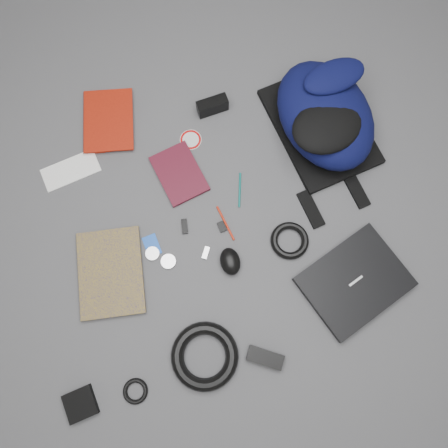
{
  "coord_description": "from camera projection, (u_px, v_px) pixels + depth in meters",
  "views": [
    {
      "loc": [
        -0.04,
        -0.34,
        1.44
      ],
      "look_at": [
        0.0,
        0.0,
        0.02
      ],
      "focal_mm": 35.0,
      "sensor_mm": 36.0,
      "label": 1
    }
  ],
  "objects": [
    {
      "name": "earbud_coil",
      "position": [
        135.0,
        391.0,
        1.35
      ],
      "size": [
        0.1,
        0.1,
        0.01
      ],
      "primitive_type": "torus",
      "rotation": [
        0.0,
        0.0,
        -0.28
      ],
      "color": "black",
      "rests_on": "ground"
    },
    {
      "name": "backpack",
      "position": [
        325.0,
        115.0,
        1.47
      ],
      "size": [
        0.44,
        0.54,
        0.19
      ],
      "primitive_type": null,
      "rotation": [
        0.0,
        0.0,
        0.29
      ],
      "color": "black",
      "rests_on": "ground"
    },
    {
      "name": "power_cord_coil",
      "position": [
        205.0,
        356.0,
        1.36
      ],
      "size": [
        0.28,
        0.28,
        0.04
      ],
      "primitive_type": "torus",
      "rotation": [
        0.0,
        0.0,
        -0.4
      ],
      "color": "black",
      "rests_on": "ground"
    },
    {
      "name": "cable_coil",
      "position": [
        290.0,
        241.0,
        1.46
      ],
      "size": [
        0.14,
        0.14,
        0.02
      ],
      "primitive_type": "torus",
      "rotation": [
        0.0,
        0.0,
        -0.09
      ],
      "color": "black",
      "rests_on": "ground"
    },
    {
      "name": "envelope",
      "position": [
        71.0,
        170.0,
        1.53
      ],
      "size": [
        0.22,
        0.14,
        0.0
      ],
      "primitive_type": "cube",
      "rotation": [
        0.0,
        0.0,
        0.3
      ],
      "color": "white",
      "rests_on": "ground"
    },
    {
      "name": "power_brick",
      "position": [
        265.0,
        358.0,
        1.37
      ],
      "size": [
        0.12,
        0.09,
        0.03
      ],
      "primitive_type": "cube",
      "rotation": [
        0.0,
        0.0,
        -0.43
      ],
      "color": "black",
      "rests_on": "ground"
    },
    {
      "name": "laptop",
      "position": [
        354.0,
        281.0,
        1.42
      ],
      "size": [
        0.4,
        0.37,
        0.03
      ],
      "primitive_type": "cube",
      "rotation": [
        0.0,
        0.0,
        0.49
      ],
      "color": "black",
      "rests_on": "ground"
    },
    {
      "name": "textbook_red",
      "position": [
        83.0,
        123.0,
        1.56
      ],
      "size": [
        0.19,
        0.25,
        0.03
      ],
      "primitive_type": "imported",
      "rotation": [
        0.0,
        0.0,
        -0.06
      ],
      "color": "maroon",
      "rests_on": "ground"
    },
    {
      "name": "id_badge",
      "position": [
        152.0,
        245.0,
        1.47
      ],
      "size": [
        0.06,
        0.08,
        0.0
      ],
      "primitive_type": "cube",
      "rotation": [
        0.0,
        0.0,
        0.26
      ],
      "color": "blue",
      "rests_on": "ground"
    },
    {
      "name": "pen_teal",
      "position": [
        240.0,
        190.0,
        1.51
      ],
      "size": [
        0.03,
        0.12,
        0.01
      ],
      "primitive_type": "cylinder",
      "rotation": [
        1.57,
        0.0,
        -0.17
      ],
      "color": "#0B635C",
      "rests_on": "ground"
    },
    {
      "name": "usb_black",
      "position": [
        185.0,
        226.0,
        1.48
      ],
      "size": [
        0.02,
        0.05,
        0.01
      ],
      "primitive_type": "cube",
      "rotation": [
        0.0,
        0.0,
        -0.01
      ],
      "color": "black",
      "rests_on": "ground"
    },
    {
      "name": "compact_camera",
      "position": [
        212.0,
        106.0,
        1.55
      ],
      "size": [
        0.12,
        0.06,
        0.06
      ],
      "primitive_type": "cube",
      "rotation": [
        0.0,
        0.0,
        0.22
      ],
      "color": "black",
      "rests_on": "ground"
    },
    {
      "name": "headphone_right",
      "position": [
        168.0,
        261.0,
        1.45
      ],
      "size": [
        0.06,
        0.06,
        0.01
      ],
      "primitive_type": "cylinder",
      "rotation": [
        0.0,
        0.0,
        0.25
      ],
      "color": "silver",
      "rests_on": "ground"
    },
    {
      "name": "comic_book",
      "position": [
        79.0,
        277.0,
        1.43
      ],
      "size": [
        0.21,
        0.29,
        0.02
      ],
      "primitive_type": "imported",
      "rotation": [
        0.0,
        0.0,
        0.0
      ],
      "color": "gold",
      "rests_on": "ground"
    },
    {
      "name": "mouse",
      "position": [
        230.0,
        261.0,
        1.43
      ],
      "size": [
        0.08,
        0.1,
        0.05
      ],
      "primitive_type": "ellipsoid",
      "rotation": [
        0.0,
        0.0,
        0.11
      ],
      "color": "black",
      "rests_on": "ground"
    },
    {
      "name": "sticker_disc",
      "position": [
        191.0,
        140.0,
        1.56
      ],
      "size": [
        0.09,
        0.09,
        0.0
      ],
      "primitive_type": "cylinder",
      "rotation": [
        0.0,
        0.0,
        -0.13
      ],
      "color": "white",
      "rests_on": "ground"
    },
    {
      "name": "pen_red",
      "position": [
        225.0,
        223.0,
        1.48
      ],
      "size": [
        0.05,
        0.13,
        0.01
      ],
      "primitive_type": "cylinder",
      "rotation": [
        1.57,
        0.0,
        0.33
      ],
      "color": "red",
      "rests_on": "ground"
    },
    {
      "name": "ground",
      "position": [
        224.0,
        225.0,
        1.48
      ],
      "size": [
        4.0,
        4.0,
        0.0
      ],
      "primitive_type": "plane",
      "color": "#4F4F51",
      "rests_on": "ground"
    },
    {
      "name": "pouch",
      "position": [
        81.0,
        404.0,
        1.34
      ],
      "size": [
        0.11,
        0.11,
        0.02
      ],
      "primitive_type": "cube",
      "rotation": [
        0.0,
        0.0,
        0.27
      ],
      "color": "black",
      "rests_on": "ground"
    },
    {
      "name": "dvd_case",
      "position": [
        179.0,
        174.0,
        1.52
      ],
      "size": [
        0.2,
        0.24,
        0.02
      ],
      "primitive_type": "cube",
      "rotation": [
        0.0,
        0.0,
        0.35
      ],
      "color": "#3F0C17",
      "rests_on": "ground"
    },
    {
      "name": "headphone_left",
      "position": [
        153.0,
        254.0,
        1.46
      ],
      "size": [
        0.05,
        0.05,
        0.01
      ],
      "primitive_type": "cylinder",
      "rotation": [
        0.0,
        0.0,
        0.13
      ],
      "color": "silver",
      "rests_on": "ground"
    },
    {
      "name": "usb_silver",
      "position": [
        206.0,
        253.0,
        1.46
      ],
      "size": [
        0.03,
        0.05,
        0.01
      ],
      "primitive_type": "cube",
      "rotation": [
        0.0,
        0.0,
        -0.41
      ],
      "color": "silver",
      "rests_on": "ground"
    },
    {
      "name": "key_fob",
      "position": [
        222.0,
        227.0,
        1.48
      ],
      "size": [
        0.03,
        0.04,
        0.01
      ],
      "primitive_type": "cube",
      "rotation": [
        0.0,
        0.0,
        0.27
      ],
      "color": "black",
      "rests_on": "ground"
    }
  ]
}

